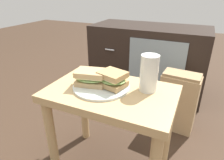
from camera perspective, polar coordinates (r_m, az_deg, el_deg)
The scene contains 8 objects.
side_table at distance 0.90m, azimuth -0.29°, elevation -8.03°, with size 0.56×0.36×0.46m.
tv_cabinet at distance 1.78m, azimuth 10.33°, elevation 5.93°, with size 0.96×0.46×0.58m.
plate at distance 0.88m, azimuth -3.09°, elevation -1.86°, with size 0.25×0.25×0.01m, color silver.
sandwich_front at distance 0.88m, azimuth -6.24°, elevation 0.66°, with size 0.16×0.13×0.07m.
sandwich_back at distance 0.85m, azimuth 0.03°, elevation 0.31°, with size 0.14×0.13×0.07m.
beer_glass at distance 0.84m, azimuth 10.67°, elevation 1.76°, with size 0.08×0.08×0.16m.
coaster at distance 1.03m, azimuth -8.76°, elevation 1.97°, with size 0.09×0.09×0.01m, color #996B47.
paper_bag at distance 1.35m, azimuth 18.56°, elevation -6.01°, with size 0.24×0.15×0.40m.
Camera 1 is at (0.32, -0.69, 0.87)m, focal length 31.53 mm.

